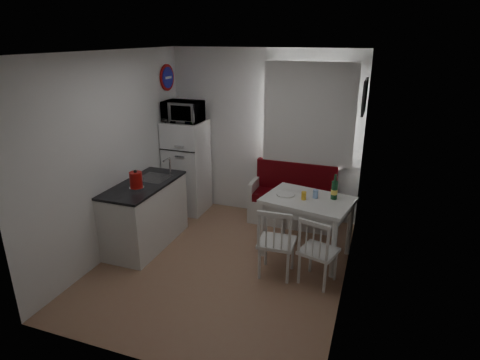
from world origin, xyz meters
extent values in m
cube|color=#A27356|center=(0.00, 0.00, 0.00)|extent=(3.00, 3.50, 0.02)
cube|color=white|center=(0.00, 0.00, 2.60)|extent=(3.00, 3.50, 0.02)
cube|color=white|center=(0.00, 1.75, 1.30)|extent=(3.00, 0.02, 2.60)
cube|color=white|center=(0.00, -1.75, 1.30)|extent=(3.00, 0.02, 2.60)
cube|color=white|center=(-1.50, 0.00, 1.30)|extent=(0.02, 3.50, 2.60)
cube|color=white|center=(1.50, 0.00, 1.30)|extent=(0.02, 3.50, 2.60)
cube|color=silver|center=(0.70, 1.72, 1.62)|extent=(1.22, 0.06, 1.47)
cube|color=white|center=(0.70, 1.65, 1.68)|extent=(1.35, 0.02, 1.50)
cube|color=silver|center=(-1.20, 0.15, 0.43)|extent=(0.60, 1.30, 0.86)
cube|color=black|center=(-1.20, 0.15, 0.89)|extent=(0.62, 1.32, 0.03)
cube|color=#99999E|center=(-1.18, 0.40, 0.85)|extent=(0.40, 0.40, 0.10)
cylinder|color=silver|center=(-1.02, 0.58, 1.03)|extent=(0.02, 0.02, 0.26)
cylinder|color=#191B97|center=(-1.47, 1.45, 2.15)|extent=(0.03, 0.40, 0.40)
cube|color=black|center=(1.48, 1.10, 2.05)|extent=(0.04, 0.52, 0.42)
cube|color=silver|center=(0.56, 1.48, 0.18)|extent=(1.31, 0.50, 0.36)
cube|color=#59060C|center=(0.56, 1.48, 0.42)|extent=(1.25, 0.46, 0.12)
cube|color=#59060C|center=(0.56, 1.67, 0.70)|extent=(1.25, 0.10, 0.46)
cube|color=silver|center=(0.95, 0.59, 0.79)|extent=(1.21, 0.96, 0.04)
cube|color=silver|center=(0.95, 0.59, 0.70)|extent=(1.08, 0.83, 0.13)
cylinder|color=silver|center=(0.95, 0.59, 0.38)|extent=(0.06, 0.06, 0.77)
cube|color=silver|center=(0.70, 0.02, 0.43)|extent=(0.44, 0.42, 0.04)
cube|color=silver|center=(0.70, -0.16, 0.67)|extent=(0.40, 0.06, 0.44)
cube|color=silver|center=(1.20, 0.02, 0.41)|extent=(0.49, 0.47, 0.04)
cube|color=silver|center=(1.20, -0.15, 0.64)|extent=(0.38, 0.14, 0.42)
cube|color=white|center=(-1.18, 1.40, 0.75)|extent=(0.60, 0.60, 1.50)
imported|color=white|center=(-1.18, 1.35, 1.66)|extent=(0.58, 0.39, 0.32)
cylinder|color=#A9100D|center=(-1.15, -0.07, 1.03)|extent=(0.19, 0.19, 0.25)
cylinder|color=yellow|center=(0.90, 0.54, 0.86)|extent=(0.06, 0.06, 0.10)
cylinder|color=#90B8F5|center=(1.03, 0.64, 0.86)|extent=(0.06, 0.06, 0.11)
cylinder|color=white|center=(0.65, 0.61, 0.82)|extent=(0.24, 0.24, 0.02)
camera|label=1|loc=(1.71, -4.13, 2.77)|focal=30.00mm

